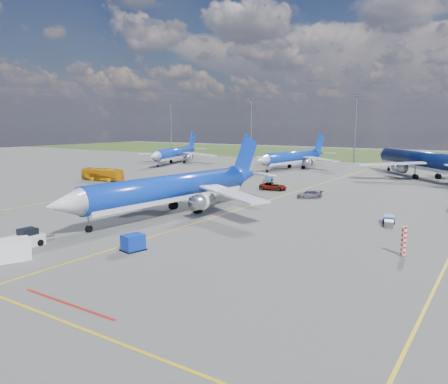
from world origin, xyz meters
The scene contains 18 objects.
ground centered at (0.00, 0.00, 0.00)m, with size 400.00×400.00×0.00m, color #555552.
grass_strip centered at (0.00, 150.00, 0.00)m, with size 400.00×80.00×0.01m, color #2D4719.
taxiway_lines centered at (0.17, 27.70, 0.01)m, with size 60.25×160.00×0.02m.
floodlight_masts centered at (10.00, 110.00, 12.56)m, with size 202.20×0.50×22.70m.
warning_post centered at (26.00, 8.00, 1.50)m, with size 0.50×0.50×3.00m, color red.
bg_jet_nw centered at (-57.79, 73.35, 0.00)m, with size 29.06×38.15×9.99m, color #0D34B6, non-canonical shape.
bg_jet_nnw centered at (-18.59, 78.99, 0.00)m, with size 28.68×37.64×9.86m, color #0D34B6, non-canonical shape.
bg_jet_n centered at (15.96, 77.66, 0.00)m, with size 35.45×46.53×12.19m, color #081442, non-canonical shape.
main_airliner centered at (-6.31, 10.83, 0.00)m, with size 31.86×41.82×10.95m, color #0D34B6, non-canonical shape.
pushback_tug centered at (-8.52, -10.95, 0.77)m, with size 2.34×5.71×1.91m.
uld_container centered at (2.15, -5.49, 0.83)m, with size 1.67×2.08×1.67m, color #0C2DB4.
service_van centered at (-5.43, -15.02, 1.03)m, with size 2.06×4.69×2.06m, color white.
apron_bus centered at (-43.99, 30.97, 1.48)m, with size 2.48×10.60×2.95m, color orange.
service_car_a centered at (-15.69, 27.77, 0.74)m, with size 1.75×4.36×1.49m, color #999999.
service_car_b centered at (-4.64, 39.68, 0.75)m, with size 2.50×5.42×1.51m, color #999999.
service_car_c centered at (4.90, 35.15, 0.65)m, with size 1.82×4.47×1.30m, color #999999.
baggage_tug_w centered at (21.57, 21.43, 0.47)m, with size 2.15×4.59×1.00m.
baggage_tug_c centered at (-11.30, 50.32, 0.56)m, with size 3.05×5.48×1.19m.
Camera 1 is at (34.17, -36.96, 13.04)m, focal length 35.00 mm.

